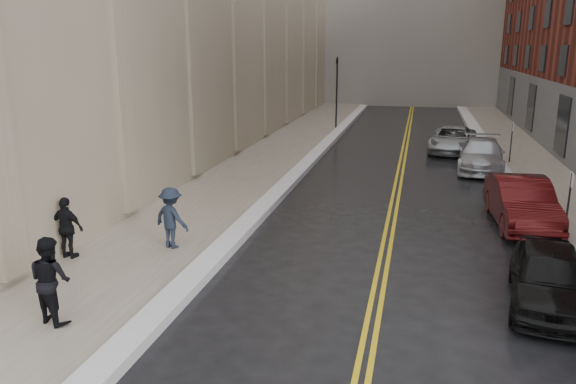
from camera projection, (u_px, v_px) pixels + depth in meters
The scene contains 17 objects.
ground at pixel (248, 337), 11.85m from camera, with size 160.00×160.00×0.00m, color black.
sidewalk_left at pixel (256, 168), 27.90m from camera, with size 4.00×64.00×0.15m, color gray.
sidewalk_right at pixel (548, 182), 24.91m from camera, with size 3.00×64.00×0.15m, color gray.
lane_stripe_a at pixel (397, 176), 26.39m from camera, with size 0.12×64.00×0.01m, color gold.
lane_stripe_b at pixel (402, 177), 26.34m from camera, with size 0.12×64.00×0.01m, color gold.
snow_ridge_left at pixel (302, 169), 27.37m from camera, with size 0.70×60.80×0.26m, color white.
snow_ridge_right at pixel (504, 179), 25.30m from camera, with size 0.85×60.80×0.30m, color white.
traffic_signal at pixel (337, 87), 39.90m from camera, with size 0.18×0.15×5.20m.
parking_sign_near at pixel (569, 200), 17.30m from camera, with size 0.06×0.35×2.23m.
parking_sign_far at pixel (511, 139), 28.60m from camera, with size 0.06×0.35×2.23m.
car_black at pixel (549, 277), 13.12m from camera, with size 1.71×4.24×1.44m, color black.
car_maroon at pixel (521, 202), 19.02m from camera, with size 1.73×4.95×1.63m, color #400B0D.
car_silver_near at pixel (481, 155), 27.60m from camera, with size 2.12×5.22×1.51m, color #A7A9AE.
car_silver_far at pixel (453, 139), 32.32m from camera, with size 2.41×5.23×1.45m, color #9B9FA3.
pedestrian_a at pixel (50, 280), 11.99m from camera, with size 0.94×0.73×1.93m, color black.
pedestrian_b at pixel (171, 218), 16.47m from camera, with size 1.18×0.68×1.83m, color #1A212F.
pedestrian_c at pixel (67, 228), 15.66m from camera, with size 1.03×0.43×1.77m, color black.
Camera 1 is at (3.26, -10.21, 5.96)m, focal length 35.00 mm.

